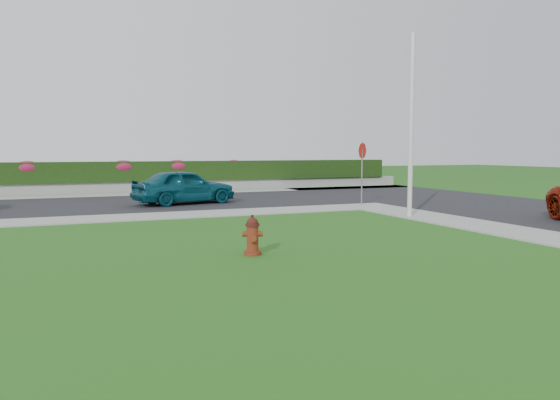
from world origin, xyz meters
name	(u,v)px	position (x,y,z in m)	size (l,w,h in m)	color
ground	(313,261)	(0.00, 0.00, 0.00)	(120.00, 120.00, 0.00)	black
street_far	(51,206)	(-5.00, 14.00, 0.02)	(26.00, 8.00, 0.04)	black
sidewalk_far	(17,222)	(-6.00, 9.00, 0.02)	(24.00, 2.00, 0.04)	gray
curb_corner	(369,206)	(7.00, 9.00, 0.02)	(2.00, 2.00, 0.04)	gray
sidewalk_beyond	(134,194)	(-1.00, 19.00, 0.02)	(34.00, 2.00, 0.04)	gray
retaining_wall	(130,187)	(-1.00, 20.50, 0.30)	(34.00, 0.40, 0.60)	gray
hedge	(129,172)	(-1.00, 20.60, 1.15)	(32.00, 0.90, 1.10)	black
fire_hydrant	(253,236)	(-0.93, 1.11, 0.42)	(0.46, 0.44, 0.89)	#571F0D
sedan_teal	(184,186)	(0.24, 12.82, 0.78)	(1.74, 4.32, 1.47)	#0B4957
utility_pole	(411,126)	(6.36, 5.38, 3.12)	(0.16, 0.16, 6.23)	silver
stop_sign	(362,158)	(7.01, 9.57, 1.98)	(0.64, 0.38, 2.66)	slate
flower_clump_c	(27,168)	(-6.04, 20.50, 1.43)	(1.34, 0.86, 0.67)	#B21E4E
flower_clump_d	(123,167)	(-1.31, 20.50, 1.43)	(1.37, 0.88, 0.69)	#B21E4E
flower_clump_e	(177,166)	(1.63, 20.50, 1.43)	(1.34, 0.86, 0.67)	#B21E4E
flower_clump_f	(234,164)	(4.96, 20.50, 1.49)	(1.08, 0.69, 0.54)	#B21E4E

